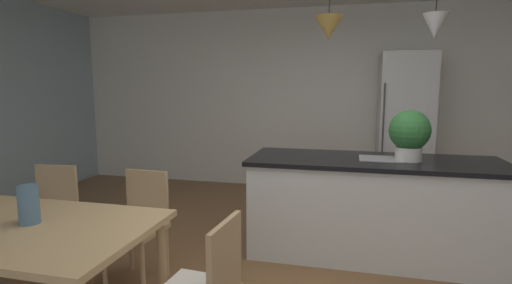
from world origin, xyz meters
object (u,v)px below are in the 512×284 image
at_px(chair_far_right, 139,222).
at_px(chair_far_left, 49,214).
at_px(kitchen_island, 372,206).
at_px(potted_plant_on_island, 409,133).
at_px(vase_on_dining_table, 29,205).
at_px(refrigerator, 404,128).

bearing_deg(chair_far_right, chair_far_left, -179.99).
bearing_deg(kitchen_island, potted_plant_on_island, 0.00).
relative_size(chair_far_left, potted_plant_on_island, 1.96).
relative_size(chair_far_left, chair_far_right, 1.00).
bearing_deg(potted_plant_on_island, kitchen_island, -180.00).
bearing_deg(chair_far_right, vase_on_dining_table, -105.11).
relative_size(chair_far_left, kitchen_island, 0.39).
height_order(refrigerator, vase_on_dining_table, refrigerator).
distance_m(refrigerator, vase_on_dining_table, 4.46).
distance_m(chair_far_left, vase_on_dining_table, 1.10).
bearing_deg(potted_plant_on_island, refrigerator, 83.91).
xyz_separation_m(chair_far_left, refrigerator, (3.17, 2.84, 0.52)).
bearing_deg(refrigerator, potted_plant_on_island, -96.09).
relative_size(chair_far_right, refrigerator, 0.44).
relative_size(potted_plant_on_island, vase_on_dining_table, 1.92).
height_order(chair_far_right, vase_on_dining_table, vase_on_dining_table).
height_order(chair_far_left, chair_far_right, same).
relative_size(refrigerator, potted_plant_on_island, 4.48).
bearing_deg(kitchen_island, chair_far_right, -153.23).
bearing_deg(refrigerator, chair_far_left, -138.13).
relative_size(chair_far_left, vase_on_dining_table, 3.76).
relative_size(kitchen_island, vase_on_dining_table, 9.67).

